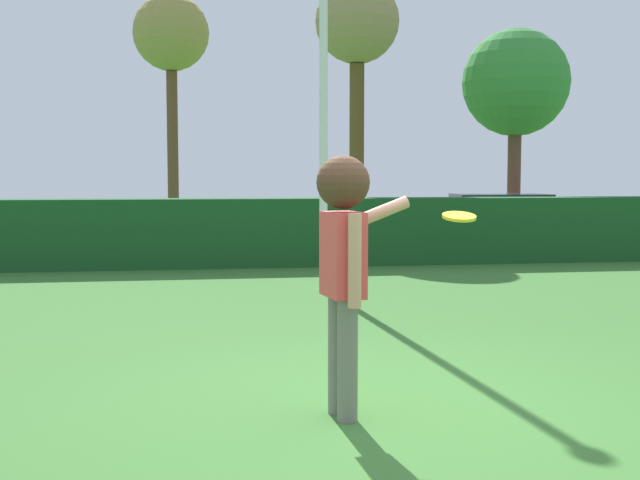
{
  "coord_description": "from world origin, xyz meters",
  "views": [
    {
      "loc": [
        -1.36,
        -5.44,
        1.65
      ],
      "look_at": [
        -0.37,
        0.86,
        1.15
      ],
      "focal_mm": 44.68,
      "sensor_mm": 36.0,
      "label": 1
    }
  ],
  "objects_px": {
    "frisbee": "(459,217)",
    "parked_car_red": "(500,217)",
    "person": "(344,248)",
    "oak_tree": "(357,29)",
    "bare_elm_tree": "(171,38)",
    "lamppost": "(323,49)",
    "willow_tree": "(516,84)"
  },
  "relations": [
    {
      "from": "lamppost",
      "to": "willow_tree",
      "type": "distance_m",
      "value": 10.29
    },
    {
      "from": "lamppost",
      "to": "parked_car_red",
      "type": "height_order",
      "value": "lamppost"
    },
    {
      "from": "oak_tree",
      "to": "bare_elm_tree",
      "type": "relative_size",
      "value": 1.0
    },
    {
      "from": "frisbee",
      "to": "parked_car_red",
      "type": "xyz_separation_m",
      "value": [
        5.48,
        12.99,
        -0.69
      ]
    },
    {
      "from": "person",
      "to": "frisbee",
      "type": "bearing_deg",
      "value": 1.67
    },
    {
      "from": "oak_tree",
      "to": "bare_elm_tree",
      "type": "height_order",
      "value": "oak_tree"
    },
    {
      "from": "frisbee",
      "to": "bare_elm_tree",
      "type": "distance_m",
      "value": 17.32
    },
    {
      "from": "lamppost",
      "to": "bare_elm_tree",
      "type": "bearing_deg",
      "value": 103.02
    },
    {
      "from": "oak_tree",
      "to": "willow_tree",
      "type": "relative_size",
      "value": 1.2
    },
    {
      "from": "oak_tree",
      "to": "person",
      "type": "bearing_deg",
      "value": -101.92
    },
    {
      "from": "frisbee",
      "to": "parked_car_red",
      "type": "bearing_deg",
      "value": 67.15
    },
    {
      "from": "parked_car_red",
      "to": "oak_tree",
      "type": "xyz_separation_m",
      "value": [
        -3.28,
        1.25,
        4.6
      ]
    },
    {
      "from": "oak_tree",
      "to": "willow_tree",
      "type": "xyz_separation_m",
      "value": [
        4.16,
        0.04,
        -1.26
      ]
    },
    {
      "from": "parked_car_red",
      "to": "willow_tree",
      "type": "relative_size",
      "value": 0.8
    },
    {
      "from": "frisbee",
      "to": "willow_tree",
      "type": "distance_m",
      "value": 15.85
    },
    {
      "from": "frisbee",
      "to": "lamppost",
      "type": "bearing_deg",
      "value": 89.61
    },
    {
      "from": "person",
      "to": "bare_elm_tree",
      "type": "height_order",
      "value": "bare_elm_tree"
    },
    {
      "from": "person",
      "to": "frisbee",
      "type": "xyz_separation_m",
      "value": [
        0.82,
        0.02,
        0.21
      ]
    },
    {
      "from": "person",
      "to": "frisbee",
      "type": "distance_m",
      "value": 0.85
    },
    {
      "from": "person",
      "to": "parked_car_red",
      "type": "distance_m",
      "value": 14.47
    },
    {
      "from": "frisbee",
      "to": "lamppost",
      "type": "height_order",
      "value": "lamppost"
    },
    {
      "from": "lamppost",
      "to": "oak_tree",
      "type": "height_order",
      "value": "oak_tree"
    },
    {
      "from": "frisbee",
      "to": "parked_car_red",
      "type": "distance_m",
      "value": 14.12
    },
    {
      "from": "person",
      "to": "willow_tree",
      "type": "xyz_separation_m",
      "value": [
        7.18,
        14.31,
        2.86
      ]
    },
    {
      "from": "frisbee",
      "to": "parked_car_red",
      "type": "height_order",
      "value": "frisbee"
    },
    {
      "from": "parked_car_red",
      "to": "bare_elm_tree",
      "type": "xyz_separation_m",
      "value": [
        -7.86,
        3.69,
        4.68
      ]
    },
    {
      "from": "parked_car_red",
      "to": "willow_tree",
      "type": "distance_m",
      "value": 3.69
    },
    {
      "from": "parked_car_red",
      "to": "lamppost",
      "type": "bearing_deg",
      "value": -128.54
    },
    {
      "from": "oak_tree",
      "to": "lamppost",
      "type": "bearing_deg",
      "value": -104.92
    },
    {
      "from": "person",
      "to": "willow_tree",
      "type": "distance_m",
      "value": 16.26
    },
    {
      "from": "person",
      "to": "lamppost",
      "type": "relative_size",
      "value": 0.28
    },
    {
      "from": "person",
      "to": "oak_tree",
      "type": "bearing_deg",
      "value": 78.08
    }
  ]
}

